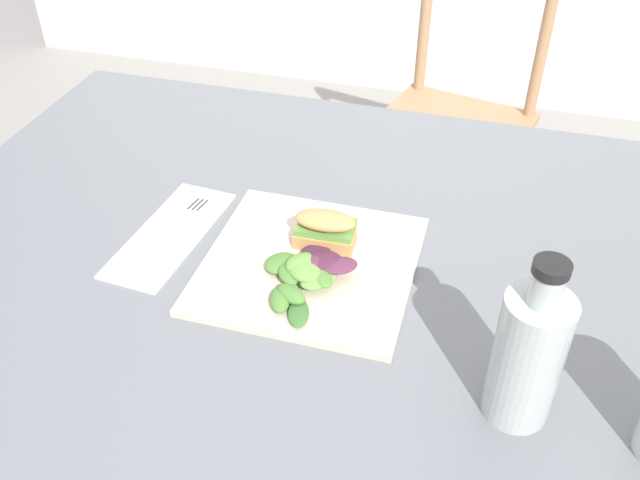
# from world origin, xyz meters

# --- Properties ---
(dining_table) EXTENTS (1.29, 0.98, 0.74)m
(dining_table) POSITION_xyz_m (-0.00, -0.07, 0.63)
(dining_table) COLOR slate
(dining_table) RESTS_ON ground
(chair_wooden_far) EXTENTS (0.48, 0.48, 0.87)m
(chair_wooden_far) POSITION_xyz_m (0.11, 0.95, 0.45)
(chair_wooden_far) COLOR tan
(chair_wooden_far) RESTS_ON ground
(plate_lunch) EXTENTS (0.30, 0.30, 0.01)m
(plate_lunch) POSITION_xyz_m (0.00, -0.09, 0.74)
(plate_lunch) COLOR beige
(plate_lunch) RESTS_ON dining_table
(sandwich_half_front) EXTENTS (0.09, 0.06, 0.06)m
(sandwich_half_front) POSITION_xyz_m (0.01, -0.04, 0.78)
(sandwich_half_front) COLOR tan
(sandwich_half_front) RESTS_ON plate_lunch
(salad_mixed_greens) EXTENTS (0.15, 0.18, 0.03)m
(salad_mixed_greens) POSITION_xyz_m (0.01, -0.13, 0.77)
(salad_mixed_greens) COLOR #602D47
(salad_mixed_greens) RESTS_ON plate_lunch
(napkin_folded) EXTENTS (0.12, 0.26, 0.00)m
(napkin_folded) POSITION_xyz_m (-0.23, -0.08, 0.74)
(napkin_folded) COLOR silver
(napkin_folded) RESTS_ON dining_table
(fork_on_napkin) EXTENTS (0.05, 0.19, 0.00)m
(fork_on_napkin) POSITION_xyz_m (-0.22, -0.06, 0.75)
(fork_on_napkin) COLOR silver
(fork_on_napkin) RESTS_ON napkin_folded
(bottle_cold_brew) EXTENTS (0.08, 0.08, 0.22)m
(bottle_cold_brew) POSITION_xyz_m (0.30, -0.27, 0.82)
(bottle_cold_brew) COLOR black
(bottle_cold_brew) RESTS_ON dining_table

